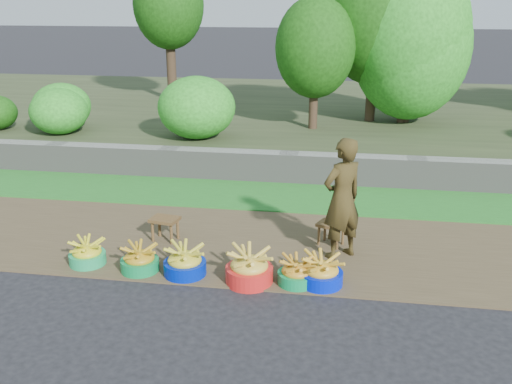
% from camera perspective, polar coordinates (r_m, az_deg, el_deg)
% --- Properties ---
extents(ground_plane, '(120.00, 120.00, 0.00)m').
position_cam_1_polar(ground_plane, '(6.62, -0.43, -9.86)').
color(ground_plane, black).
rests_on(ground_plane, ground).
extents(dirt_shoulder, '(80.00, 2.50, 0.02)m').
position_cam_1_polar(dirt_shoulder, '(7.72, 1.09, -5.38)').
color(dirt_shoulder, '#4D3F29').
rests_on(dirt_shoulder, ground).
extents(grass_verge, '(80.00, 1.50, 0.04)m').
position_cam_1_polar(grass_verge, '(9.56, 2.75, -0.45)').
color(grass_verge, '#247424').
rests_on(grass_verge, ground).
extents(retaining_wall, '(80.00, 0.35, 0.55)m').
position_cam_1_polar(retaining_wall, '(10.29, 3.30, 2.44)').
color(retaining_wall, slate).
rests_on(retaining_wall, ground).
extents(earth_bank, '(80.00, 10.00, 0.50)m').
position_cam_1_polar(earth_bank, '(15.04, 5.22, 7.57)').
color(earth_bank, '#364024').
rests_on(earth_bank, ground).
extents(vegetation, '(34.27, 8.19, 4.54)m').
position_cam_1_polar(vegetation, '(13.76, 4.19, 16.23)').
color(vegetation, '#36271A').
rests_on(vegetation, earth_bank).
extents(basin_a, '(0.45, 0.45, 0.34)m').
position_cam_1_polar(basin_a, '(7.45, -16.53, -5.95)').
color(basin_a, '#1A9C58').
rests_on(basin_a, ground).
extents(basin_b, '(0.46, 0.46, 0.35)m').
position_cam_1_polar(basin_b, '(7.12, -11.57, -6.69)').
color(basin_b, '#0B833F').
rests_on(basin_b, ground).
extents(basin_c, '(0.51, 0.51, 0.38)m').
position_cam_1_polar(basin_c, '(6.93, -7.14, -7.01)').
color(basin_c, '#001BA6').
rests_on(basin_c, ground).
extents(basin_d, '(0.56, 0.56, 0.42)m').
position_cam_1_polar(basin_d, '(6.71, -0.68, -7.63)').
color(basin_d, red).
rests_on(basin_d, ground).
extents(basin_e, '(0.44, 0.44, 0.33)m').
position_cam_1_polar(basin_e, '(6.70, 4.09, -8.11)').
color(basin_e, '#0B8846').
rests_on(basin_e, ground).
extents(basin_f, '(0.50, 0.50, 0.37)m').
position_cam_1_polar(basin_f, '(6.70, 6.54, -7.99)').
color(basin_f, '#0019D0').
rests_on(basin_f, ground).
extents(stool_left, '(0.41, 0.34, 0.33)m').
position_cam_1_polar(stool_left, '(7.86, -9.10, -3.03)').
color(stool_left, '#543B1E').
rests_on(stool_left, dirt_shoulder).
extents(stool_right, '(0.43, 0.38, 0.31)m').
position_cam_1_polar(stool_right, '(7.69, 7.54, -3.55)').
color(stool_right, '#543B1E').
rests_on(stool_right, dirt_shoulder).
extents(vendor_woman, '(0.68, 0.65, 1.57)m').
position_cam_1_polar(vendor_woman, '(7.18, 8.61, -0.69)').
color(vendor_woman, black).
rests_on(vendor_woman, dirt_shoulder).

